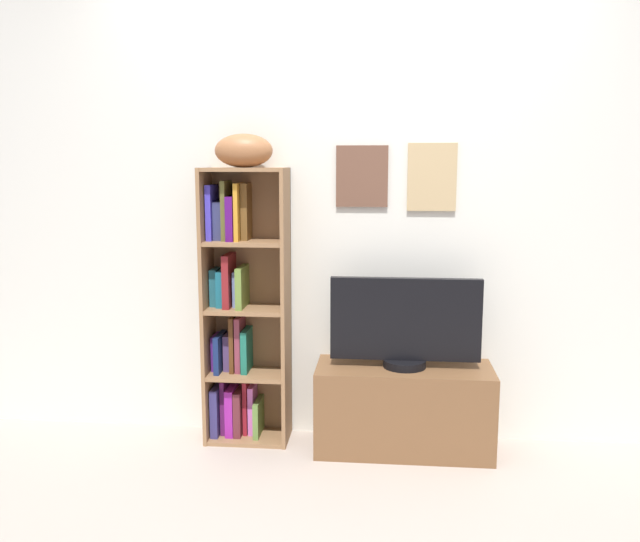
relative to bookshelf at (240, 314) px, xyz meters
name	(u,v)px	position (x,y,z in m)	size (l,w,h in m)	color
back_wall	(344,212)	(0.55, 0.13, 0.54)	(4.80, 0.08, 2.46)	silver
bookshelf	(240,314)	(0.00, 0.00, 0.00)	(0.44, 0.26, 1.46)	olive
football	(244,151)	(0.04, -0.03, 0.86)	(0.30, 0.17, 0.17)	#965F3A
tv_stand	(404,409)	(0.88, -0.09, -0.46)	(0.91, 0.38, 0.45)	brown
television	(405,324)	(0.88, -0.09, -0.01)	(0.77, 0.22, 0.47)	black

